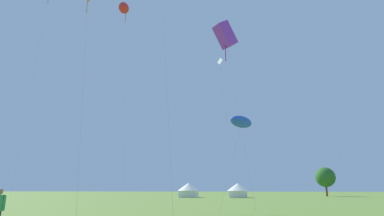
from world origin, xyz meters
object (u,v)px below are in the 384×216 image
kite_blue_parafoil (241,122)px  tree_distant_right (325,177)px  festival_tent_center (189,189)px  kite_orange_diamond (88,0)px  kite_purple_box (225,35)px  festival_tent_left (238,189)px  kite_white_diamond (221,68)px  kite_red_delta (126,7)px

kite_blue_parafoil → tree_distant_right: bearing=70.9°
festival_tent_center → kite_blue_parafoil: bearing=-75.9°
kite_orange_diamond → kite_blue_parafoil: 16.64m
kite_purple_box → festival_tent_left: kite_purple_box is taller
kite_orange_diamond → festival_tent_left: size_ratio=4.31×
kite_blue_parafoil → festival_tent_left: bearing=90.9°
kite_orange_diamond → festival_tent_center: bearing=87.4°
festival_tent_center → festival_tent_left: bearing=0.0°
kite_orange_diamond → kite_white_diamond: bearing=75.6°
kite_purple_box → festival_tent_left: 40.31m
kite_white_diamond → kite_blue_parafoil: kite_white_diamond is taller
kite_white_diamond → festival_tent_left: (2.53, 7.21, -23.24)m
kite_orange_diamond → festival_tent_left: 48.23m
festival_tent_center → tree_distant_right: size_ratio=0.68×
kite_red_delta → kite_blue_parafoil: bearing=-55.3°
kite_red_delta → festival_tent_center: bearing=43.3°
kite_blue_parafoil → kite_red_delta: bearing=124.7°
kite_red_delta → festival_tent_center: (11.38, 10.71, -36.03)m
kite_orange_diamond → kite_purple_box: kite_orange_diamond is taller
kite_orange_diamond → festival_tent_center: kite_orange_diamond is taller
kite_blue_parafoil → festival_tent_center: size_ratio=1.61×
kite_purple_box → festival_tent_left: (0.53, 37.41, -15.00)m
festival_tent_left → tree_distant_right: 24.79m
kite_blue_parafoil → festival_tent_left: size_ratio=1.64×
kite_purple_box → kite_red_delta: bearing=127.9°
kite_purple_box → tree_distant_right: 56.78m
kite_blue_parafoil → festival_tent_center: 44.13m
kite_red_delta → tree_distant_right: 58.77m
kite_white_diamond → kite_red_delta: bearing=-169.5°
kite_blue_parafoil → tree_distant_right: size_ratio=1.09×
kite_blue_parafoil → tree_distant_right: (19.60, 56.49, -2.35)m
festival_tent_left → tree_distant_right: tree_distant_right is taller
tree_distant_right → kite_blue_parafoil: bearing=-109.1°
festival_tent_left → festival_tent_center: bearing=180.0°
kite_orange_diamond → festival_tent_center: (1.97, 43.97, -15.79)m
kite_blue_parafoil → kite_white_diamond: bearing=95.2°
kite_white_diamond → festival_tent_center: 25.42m
kite_purple_box → kite_blue_parafoil: (1.22, -5.10, -9.90)m
kite_white_diamond → kite_purple_box: 31.37m
kite_red_delta → kite_blue_parafoil: (22.05, -31.81, -30.97)m
festival_tent_center → kite_white_diamond: bearing=-44.1°
tree_distant_right → kite_orange_diamond: bearing=-119.1°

